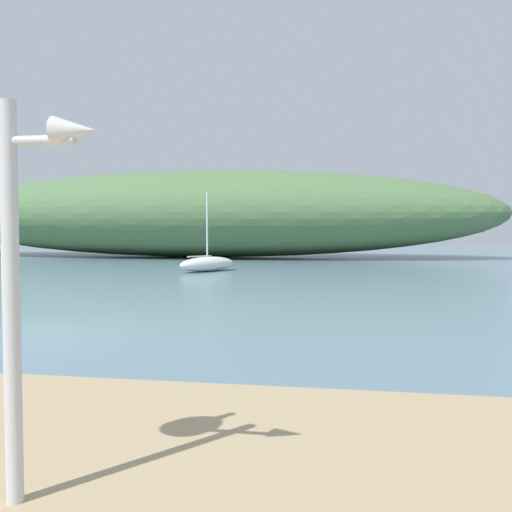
{
  "coord_description": "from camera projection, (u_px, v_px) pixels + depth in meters",
  "views": [
    {
      "loc": [
        6.29,
        -10.46,
        2.13
      ],
      "look_at": [
        3.1,
        7.56,
        1.22
      ],
      "focal_mm": 41.24,
      "sensor_mm": 36.0,
      "label": 1
    }
  ],
  "objects": [
    {
      "name": "ground_plane",
      "position": [
        33.0,
        336.0,
        11.49
      ],
      "size": [
        120.0,
        120.0,
        0.0
      ],
      "primitive_type": "plane",
      "color": "slate"
    },
    {
      "name": "sailboat_inner_mooring",
      "position": [
        207.0,
        264.0,
        28.14
      ],
      "size": [
        2.65,
        3.44,
        3.82
      ],
      "color": "white",
      "rests_on": "ground"
    },
    {
      "name": "distant_hill",
      "position": [
        200.0,
        214.0,
        41.84
      ],
      "size": [
        42.05,
        10.72,
        6.11
      ],
      "primitive_type": "ellipsoid",
      "color": "#517547",
      "rests_on": "ground"
    }
  ]
}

